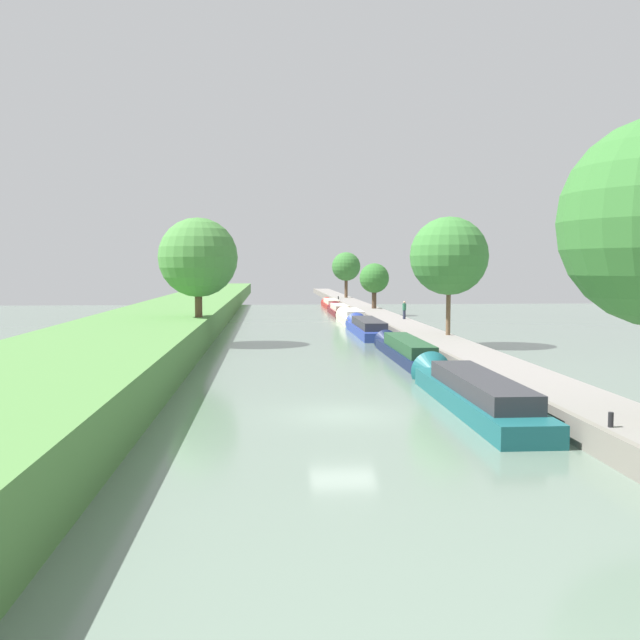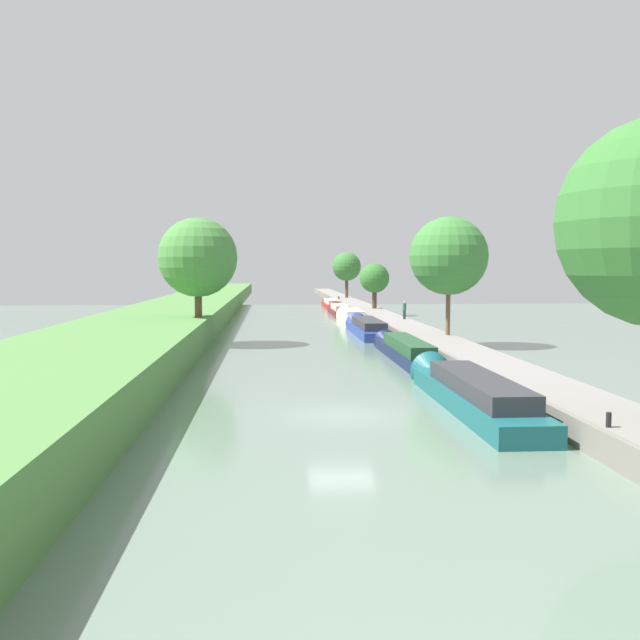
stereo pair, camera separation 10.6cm
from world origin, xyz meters
name	(u,v)px [view 2 (the right image)]	position (x,y,z in m)	size (l,w,h in m)	color
ground_plane	(342,415)	(0.00, 0.00, 0.00)	(160.00, 160.00, 0.00)	slate
left_grassy_bank	(31,392)	(-11.52, 0.00, 1.03)	(8.91, 260.00, 2.07)	#518442
right_towpath	(562,401)	(8.63, 0.00, 0.43)	(3.13, 260.00, 0.87)	gray
stone_quay	(520,401)	(6.94, 0.00, 0.46)	(0.25, 260.00, 0.92)	gray
narrowboat_teal	(468,391)	(5.33, 1.57, 0.59)	(2.16, 14.05, 2.09)	#195B60
narrowboat_navy	(404,350)	(5.51, 16.45, 0.54)	(1.81, 14.18, 1.88)	#141E42
narrowboat_blue	(366,327)	(5.31, 32.52, 0.55)	(2.18, 13.97, 2.07)	#283D93
narrowboat_cream	(350,317)	(5.40, 45.02, 0.57)	(2.09, 11.49, 2.01)	beige
narrowboat_maroon	(339,310)	(5.47, 58.02, 0.49)	(2.00, 11.89, 1.90)	maroon
narrowboat_red	(331,304)	(5.66, 71.68, 0.50)	(1.88, 13.70, 1.79)	maroon
tree_rightbank_midnear	(449,256)	(9.72, 22.25, 6.41)	(5.47, 5.47, 8.28)	brown
tree_rightbank_midfar	(375,278)	(9.23, 54.37, 4.35)	(3.42, 3.42, 5.23)	#4C3828
tree_rightbank_far	(347,267)	(9.11, 83.53, 5.72)	(4.48, 4.48, 7.12)	brown
tree_leftbank_downstream	(198,258)	(-7.86, 24.33, 6.31)	(5.63, 5.63, 7.07)	brown
person_walking	(404,310)	(9.54, 37.55, 1.74)	(0.34, 0.34, 1.66)	#282D42
mooring_bollard_near	(609,420)	(7.36, -6.29, 1.09)	(0.16, 0.16, 0.45)	black
mooring_bollard_far	(339,298)	(7.36, 78.07, 1.09)	(0.16, 0.16, 0.45)	black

